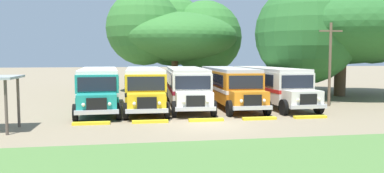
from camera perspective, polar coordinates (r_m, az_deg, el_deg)
The scene contains 14 objects.
ground_plane at distance 20.48m, azimuth 2.76°, elevation -5.77°, with size 220.00×220.00×0.00m, color #84755B.
parked_bus_slot_0 at distance 27.04m, azimuth -13.89°, elevation 0.00°, with size 3.14×10.90×2.82m.
parked_bus_slot_1 at distance 26.97m, azimuth -7.19°, elevation 0.09°, with size 2.88×10.86×2.82m.
parked_bus_slot_2 at distance 27.62m, azimuth -0.86°, elevation 0.23°, with size 3.22×10.92×2.82m.
parked_bus_slot_3 at distance 28.14m, azimuth 5.64°, elevation 0.29°, with size 2.87×10.86×2.82m.
parked_bus_slot_4 at distance 29.08m, azimuth 11.68°, elevation 0.36°, with size 3.08×10.89×2.82m.
curb_wheelstop_0 at distance 21.14m, azimuth -14.97°, elevation -5.39°, with size 2.00×0.36×0.15m, color yellow.
curb_wheelstop_1 at distance 21.08m, azimuth -6.34°, elevation -5.29°, with size 2.00×0.36×0.15m, color yellow.
curb_wheelstop_2 at distance 21.49m, azimuth 2.15°, elevation -5.08°, with size 2.00×0.36×0.15m, color yellow.
curb_wheelstop_3 at distance 22.34m, azimuth 10.15°, elevation -4.77°, with size 2.00×0.36×0.15m, color yellow.
curb_wheelstop_4 at distance 23.59m, azimuth 17.42°, elevation -4.41°, with size 2.00×0.36×0.15m, color yellow.
broad_shade_tree at distance 41.60m, azimuth -2.50°, elevation 7.92°, with size 14.88×13.87×10.71m.
secondary_tree at distance 37.91m, azimuth 20.76°, elevation 8.18°, with size 16.76×15.84×10.36m.
utility_pole at distance 29.55m, azimuth 20.13°, elevation 3.57°, with size 1.80×0.20×6.12m.
Camera 1 is at (-4.33, -19.68, 3.69)m, focal length 35.30 mm.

